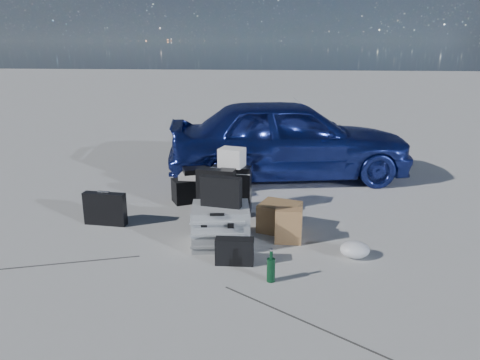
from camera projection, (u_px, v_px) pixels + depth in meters
The scene contains 16 objects.
ground at pixel (211, 249), 4.67m from camera, with size 60.00×60.00×0.00m, color #9E9D99.
car at pixel (289, 138), 6.96m from camera, with size 1.43×3.55×1.21m, color navy.
pelican_case at pixel (221, 226), 4.72m from camera, with size 0.57×0.47×0.42m, color #9DA0A2.
laptop_bag at pixel (221, 192), 4.62m from camera, with size 0.40×0.10×0.30m, color black.
briefcase at pixel (105, 209), 5.25m from camera, with size 0.48×0.11×0.37m, color black.
suitcase_left at pixel (216, 193), 5.47m from camera, with size 0.45×0.16×0.58m, color black.
suitcase_right at pixel (232, 189), 5.65m from camera, with size 0.47×0.17×0.56m, color black.
white_carton at pixel (232, 157), 5.54m from camera, with size 0.28×0.22×0.22m, color silver.
duffel_bag at pixel (196, 189), 6.06m from camera, with size 0.61×0.26×0.30m, color black.
flat_box_white at pixel (195, 176), 6.00m from camera, with size 0.37×0.28×0.07m, color silver.
flat_box_black at pixel (195, 171), 5.99m from camera, with size 0.31×0.22×0.07m, color black.
kraft_bag at pixel (288, 226), 4.78m from camera, with size 0.27×0.16×0.36m, color #A27146.
cardboard_box at pixel (280, 217), 5.10m from camera, with size 0.41×0.36×0.31m, color olive.
plastic_bag at pixel (355, 250), 4.48m from camera, with size 0.28×0.24×0.16m, color silver.
messenger_bag at pixel (235, 251), 4.33m from camera, with size 0.36×0.13×0.25m, color black.
green_bottle at pixel (271, 266), 4.01m from camera, with size 0.07×0.07×0.29m, color black.
Camera 1 is at (0.69, -4.24, 2.00)m, focal length 35.00 mm.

